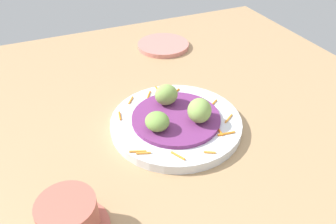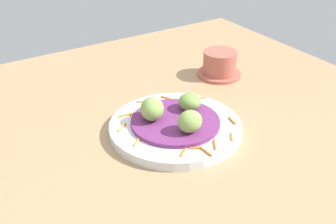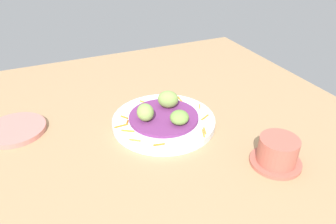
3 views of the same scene
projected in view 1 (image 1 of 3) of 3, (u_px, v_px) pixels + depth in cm
name	position (u px, v px, depth cm)	size (l,w,h in cm)	color
table_surface	(174.00, 128.00, 71.14)	(110.00, 110.00, 2.00)	tan
main_plate	(174.00, 124.00, 69.04)	(26.69, 26.69, 1.94)	silver
cabbage_bed	(174.00, 118.00, 68.21)	(17.96, 17.96, 0.83)	#702D6B
carrot_garnish	(175.00, 118.00, 68.65)	(25.03, 23.07, 0.40)	orange
guac_scoop_left	(199.00, 110.00, 65.80)	(5.52, 4.70, 4.60)	#84A851
guac_scoop_center	(166.00, 95.00, 70.45)	(4.87, 4.22, 4.43)	#84A851
guac_scoop_right	(157.00, 121.00, 63.94)	(4.62, 4.79, 3.46)	#759E47
side_plate_small	(163.00, 45.00, 99.61)	(15.07, 15.07, 1.25)	tan
terracotta_bowl	(69.00, 220.00, 48.04)	(11.22, 11.22, 6.56)	#B75B4C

